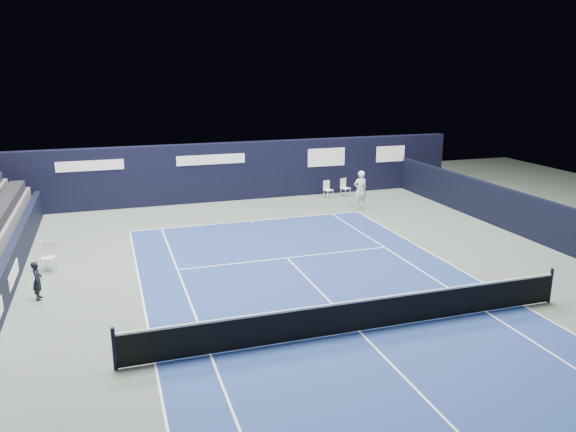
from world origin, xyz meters
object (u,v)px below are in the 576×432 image
at_px(folding_chair_back_a, 327,186).
at_px(tennis_net, 360,315).
at_px(line_judge_chair, 49,254).
at_px(folding_chair_back_b, 344,186).
at_px(tennis_player, 360,190).

bearing_deg(folding_chair_back_a, tennis_net, -122.61).
bearing_deg(line_judge_chair, tennis_net, -23.77).
bearing_deg(line_judge_chair, folding_chair_back_b, 46.21).
relative_size(line_judge_chair, tennis_player, 0.52).
bearing_deg(tennis_player, folding_chair_back_b, 82.11).
height_order(folding_chair_back_a, tennis_net, tennis_net).
height_order(folding_chair_back_b, tennis_net, tennis_net).
relative_size(folding_chair_back_a, folding_chair_back_b, 0.95).
height_order(folding_chair_back_b, line_judge_chair, line_judge_chair).
height_order(tennis_net, tennis_player, tennis_player).
height_order(folding_chair_back_b, tennis_player, tennis_player).
bearing_deg(folding_chair_back_a, line_judge_chair, -165.06).
distance_m(line_judge_chair, tennis_player, 15.05).
bearing_deg(line_judge_chair, folding_chair_back_a, 47.98).
xyz_separation_m(folding_chair_back_a, tennis_player, (0.65, -2.86, 0.35)).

